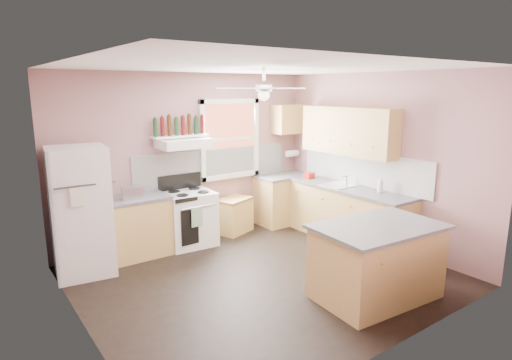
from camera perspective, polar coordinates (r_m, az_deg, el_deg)
floor at (r=5.82m, az=0.96°, el=-12.76°), size 4.50×4.50×0.00m
ceiling at (r=5.29m, az=1.06°, el=14.84°), size 4.50×4.50×0.00m
wall_back at (r=7.10m, az=-8.87°, el=3.04°), size 4.50×0.05×2.70m
wall_right at (r=6.98m, az=16.13°, el=2.57°), size 0.05×4.00×2.70m
wall_left at (r=4.46m, az=-23.13°, el=-3.12°), size 0.05×4.00×2.70m
backsplash_back at (r=7.30m, az=-5.54°, el=1.99°), size 2.90×0.03×0.55m
backsplash_right at (r=7.17m, az=13.97°, el=1.50°), size 0.03×2.60×0.55m
window_view at (r=7.39m, az=-3.58°, el=5.47°), size 1.00×0.02×1.20m
window_frame at (r=7.37m, az=-3.47°, el=5.46°), size 1.16×0.07×1.36m
refrigerator at (r=6.10m, az=-22.34°, el=-3.90°), size 0.82×0.80×1.72m
base_cabinet_left at (r=6.61m, az=-15.55°, el=-6.15°), size 0.90×0.60×0.86m
counter_left at (r=6.48m, az=-15.77°, el=-2.36°), size 0.92×0.62×0.04m
toaster at (r=6.36m, az=-16.22°, el=-1.65°), size 0.30×0.21×0.18m
stove at (r=6.88m, az=-8.85°, el=-5.10°), size 0.79×0.69×0.86m
range_hood at (r=6.71m, az=-9.62°, el=4.84°), size 0.78×0.50×0.14m
bottle_shelf at (r=6.81m, az=-10.10°, el=5.77°), size 0.90×0.26×0.03m
cart at (r=7.43m, az=-2.92°, el=-4.73°), size 0.70×0.58×0.60m
base_cabinet_corner at (r=7.96m, az=3.72°, el=-2.62°), size 1.00×0.60×0.86m
base_cabinet_right at (r=7.13m, az=12.18°, el=-4.64°), size 0.60×2.20×0.86m
counter_corner at (r=7.86m, az=3.76°, el=0.55°), size 1.02×0.62×0.04m
counter_right at (r=7.01m, az=12.29°, el=-1.12°), size 0.62×2.22×0.04m
sink at (r=7.13m, az=11.10°, el=-0.71°), size 0.55×0.45×0.03m
faucet at (r=7.23m, az=11.99°, el=0.03°), size 0.03×0.03×0.14m
upper_cabinet_right at (r=7.10m, az=12.17°, el=6.42°), size 0.33×1.80×0.76m
upper_cabinet_corner at (r=7.95m, az=4.38°, el=8.09°), size 0.60×0.33×0.52m
paper_towel at (r=8.12m, az=4.82°, el=3.55°), size 0.26×0.12×0.12m
island at (r=5.33m, az=15.76°, el=-10.60°), size 1.46×0.99×0.86m
island_top at (r=5.18m, az=16.05°, el=-5.99°), size 1.55×1.08×0.04m
ceiling_fan_hub at (r=5.29m, az=1.05°, el=12.13°), size 0.20×0.20×0.08m
soap_bottle at (r=6.76m, az=16.26°, el=-0.56°), size 0.12×0.12×0.25m
red_caddy at (r=7.58m, az=7.11°, el=0.60°), size 0.20×0.16×0.10m
wine_bottles at (r=6.79m, az=-10.14°, el=7.10°), size 0.86×0.06×0.31m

